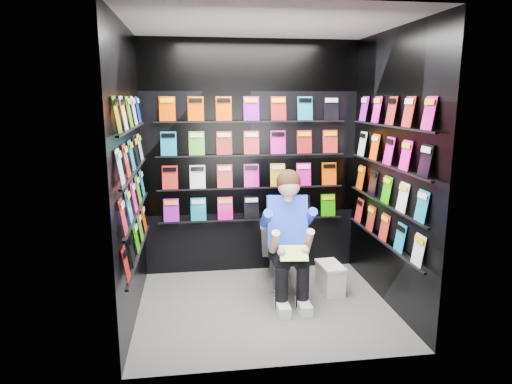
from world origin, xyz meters
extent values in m
plane|color=#60605D|center=(0.00, 0.00, 0.00)|extent=(2.40, 2.40, 0.00)
plane|color=white|center=(0.00, 0.00, 2.60)|extent=(2.40, 2.40, 0.00)
cube|color=black|center=(0.00, 1.00, 1.30)|extent=(2.40, 0.04, 2.60)
cube|color=black|center=(0.00, -1.00, 1.30)|extent=(2.40, 0.04, 2.60)
cube|color=black|center=(-1.20, 0.00, 1.30)|extent=(0.04, 2.00, 2.60)
cube|color=black|center=(1.20, 0.00, 1.30)|extent=(0.04, 2.00, 2.60)
imported|color=silver|center=(0.25, 0.59, 0.37)|extent=(0.50, 0.79, 0.73)
cube|color=silver|center=(0.73, 0.26, 0.14)|extent=(0.23, 0.38, 0.27)
cube|color=silver|center=(0.73, 0.26, 0.28)|extent=(0.25, 0.40, 0.03)
cube|color=green|center=(0.25, -0.14, 0.58)|extent=(0.27, 0.18, 0.11)
camera|label=1|loc=(-0.65, -4.03, 1.98)|focal=32.00mm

